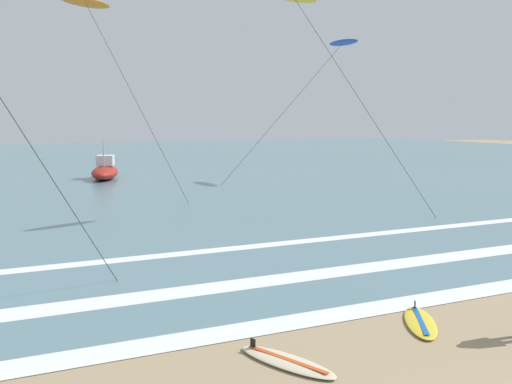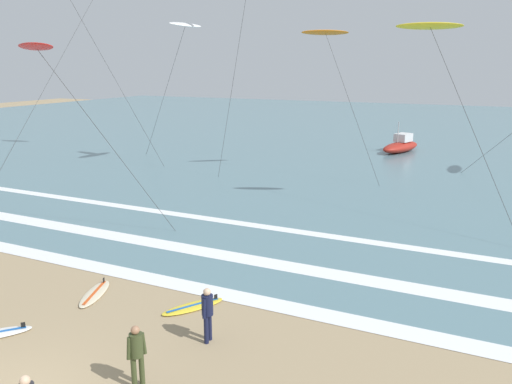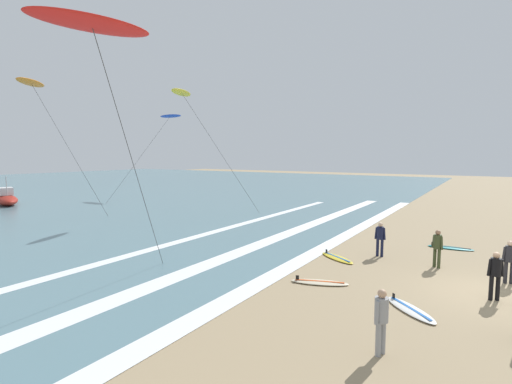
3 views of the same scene
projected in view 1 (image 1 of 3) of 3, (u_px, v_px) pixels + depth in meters
The scene contains 9 objects.
ocean_surface at pixel (41, 166), 53.06m from camera, with size 140.00×90.00×0.01m, color slate.
wave_foam_shoreline at pixel (387, 306), 14.06m from camera, with size 44.58×0.87×0.01m, color white.
wave_foam_mid_break at pixel (233, 285), 15.80m from camera, with size 48.90×0.97×0.01m, color white.
wave_foam_outer_break at pixel (147, 257), 18.93m from camera, with size 43.49×0.65×0.01m, color white.
surfboard_foreground_flat at pixel (287, 361), 10.83m from camera, with size 1.28×2.18×0.25m.
surfboard_right_spare at pixel (420, 322), 12.88m from camera, with size 1.64×2.09×0.25m.
kite_orange_high_left at pixel (86, 3), 29.04m from camera, with size 5.93×2.77×9.72m.
kite_blue_high_right at pixel (343, 43), 41.13m from camera, with size 9.26×3.21×9.28m.
offshore_boat at pixel (105, 171), 42.42m from camera, with size 3.29×5.47×2.70m.
Camera 1 is at (-7.11, -3.76, 4.27)m, focal length 43.93 mm.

